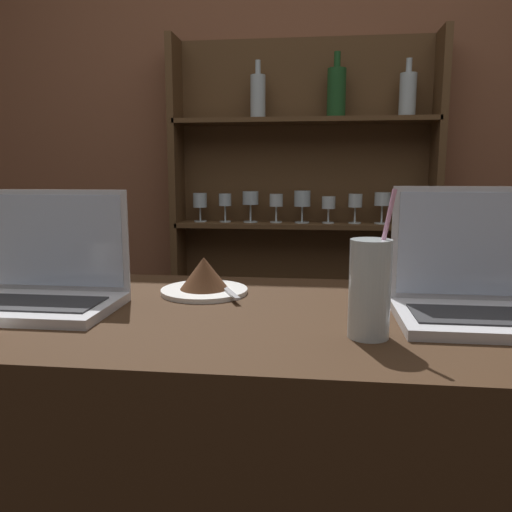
{
  "coord_description": "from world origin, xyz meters",
  "views": [
    {
      "loc": [
        0.07,
        -0.6,
        1.21
      ],
      "look_at": [
        -0.04,
        0.33,
        1.06
      ],
      "focal_mm": 35.0,
      "sensor_mm": 36.0,
      "label": 1
    }
  ],
  "objects_px": {
    "water_glass": "(370,289)",
    "cake_plate": "(204,279)",
    "laptop_near": "(44,281)",
    "laptop_far": "(483,290)"
  },
  "relations": [
    {
      "from": "laptop_far",
      "to": "cake_plate",
      "type": "xyz_separation_m",
      "value": [
        -0.53,
        0.13,
        -0.02
      ]
    },
    {
      "from": "water_glass",
      "to": "cake_plate",
      "type": "bearing_deg",
      "value": 141.46
    },
    {
      "from": "laptop_near",
      "to": "cake_plate",
      "type": "height_order",
      "value": "laptop_near"
    },
    {
      "from": "laptop_far",
      "to": "water_glass",
      "type": "relative_size",
      "value": 1.3
    },
    {
      "from": "laptop_far",
      "to": "cake_plate",
      "type": "relative_size",
      "value": 1.62
    },
    {
      "from": "cake_plate",
      "to": "water_glass",
      "type": "relative_size",
      "value": 0.8
    },
    {
      "from": "laptop_near",
      "to": "cake_plate",
      "type": "distance_m",
      "value": 0.32
    },
    {
      "from": "water_glass",
      "to": "laptop_far",
      "type": "bearing_deg",
      "value": 31.19
    },
    {
      "from": "laptop_far",
      "to": "water_glass",
      "type": "height_order",
      "value": "water_glass"
    },
    {
      "from": "laptop_far",
      "to": "cake_plate",
      "type": "bearing_deg",
      "value": 166.36
    }
  ]
}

